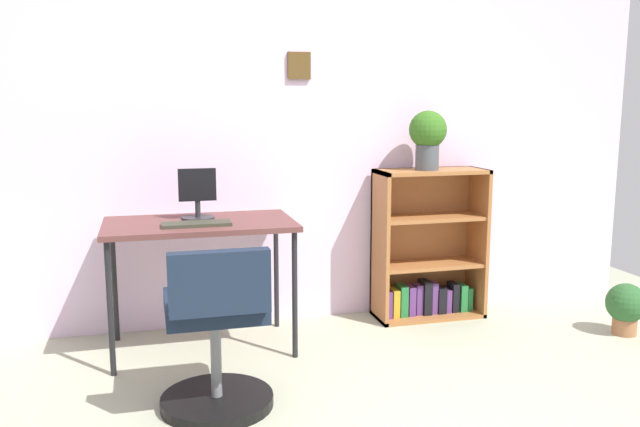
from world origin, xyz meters
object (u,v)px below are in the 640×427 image
at_px(keyboard, 197,224).
at_px(potted_plant_floor, 626,306).
at_px(monitor, 197,196).
at_px(desk, 200,232).
at_px(office_chair, 217,338).
at_px(potted_plant_on_shelf, 428,135).
at_px(bookshelf_low, 426,253).

height_order(keyboard, potted_plant_floor, keyboard).
xyz_separation_m(monitor, potted_plant_floor, (2.49, -0.50, -0.69)).
relative_size(desk, office_chair, 1.31).
relative_size(desk, potted_plant_on_shelf, 2.80).
xyz_separation_m(desk, monitor, (-0.00, 0.08, 0.19)).
relative_size(monitor, keyboard, 0.79).
distance_m(monitor, keyboard, 0.23).
xyz_separation_m(monitor, potted_plant_on_shelf, (1.44, 0.11, 0.31)).
bearing_deg(keyboard, office_chair, -87.90).
xyz_separation_m(monitor, bookshelf_low, (1.48, 0.17, -0.45)).
bearing_deg(bookshelf_low, potted_plant_floor, -33.10).
bearing_deg(potted_plant_floor, keyboard, 173.25).
xyz_separation_m(desk, office_chair, (0.00, -0.80, -0.33)).
height_order(keyboard, office_chair, office_chair).
bearing_deg(desk, monitor, 90.34).
xyz_separation_m(office_chair, bookshelf_low, (1.47, 1.04, 0.07)).
relative_size(potted_plant_on_shelf, potted_plant_floor, 1.18).
height_order(desk, monitor, monitor).
bearing_deg(bookshelf_low, potted_plant_on_shelf, -124.17).
bearing_deg(office_chair, desk, 90.01).
height_order(keyboard, bookshelf_low, bookshelf_low).
xyz_separation_m(potted_plant_on_shelf, potted_plant_floor, (1.05, -0.61, -1.01)).
distance_m(office_chair, potted_plant_on_shelf, 1.93).
distance_m(potted_plant_on_shelf, potted_plant_floor, 1.58).
height_order(desk, potted_plant_on_shelf, potted_plant_on_shelf).
distance_m(desk, bookshelf_low, 1.52).
height_order(monitor, office_chair, monitor).
bearing_deg(keyboard, potted_plant_floor, -6.75).
distance_m(keyboard, potted_plant_on_shelf, 1.56).
bearing_deg(office_chair, keyboard, 92.10).
height_order(keyboard, potted_plant_on_shelf, potted_plant_on_shelf).
bearing_deg(office_chair, monitor, 90.04).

